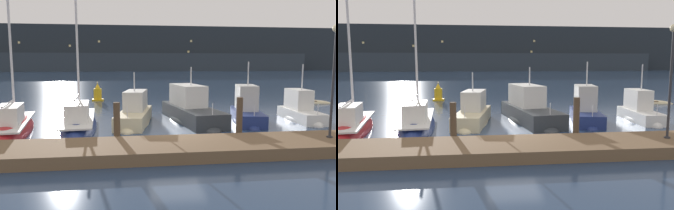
% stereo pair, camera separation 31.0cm
% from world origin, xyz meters
% --- Properties ---
extents(ground_plane, '(400.00, 400.00, 0.00)m').
position_xyz_m(ground_plane, '(0.00, 0.00, 0.00)').
color(ground_plane, navy).
extents(dock, '(25.76, 2.80, 0.45)m').
position_xyz_m(dock, '(0.00, -2.46, 0.23)').
color(dock, brown).
rests_on(dock, ground).
extents(mooring_pile_1, '(0.28, 0.28, 1.84)m').
position_xyz_m(mooring_pile_1, '(-2.68, -0.81, 0.92)').
color(mooring_pile_1, '#4C3D2D').
rests_on(mooring_pile_1, ground).
extents(mooring_pile_2, '(0.28, 0.28, 1.98)m').
position_xyz_m(mooring_pile_2, '(2.68, -0.81, 0.99)').
color(mooring_pile_2, '#4C3D2D').
rests_on(mooring_pile_2, ground).
extents(sailboat_berth_1, '(2.85, 7.62, 11.31)m').
position_xyz_m(sailboat_berth_1, '(-7.97, 2.66, 0.15)').
color(sailboat_berth_1, red).
rests_on(sailboat_berth_1, ground).
extents(sailboat_berth_2, '(2.38, 8.01, 9.63)m').
position_xyz_m(sailboat_berth_2, '(-4.80, 3.35, 0.15)').
color(sailboat_berth_2, navy).
rests_on(sailboat_berth_2, ground).
extents(motorboat_berth_3, '(2.64, 5.87, 3.51)m').
position_xyz_m(motorboat_berth_3, '(-1.78, 4.09, 0.33)').
color(motorboat_berth_3, beige).
rests_on(motorboat_berth_3, ground).
extents(motorboat_berth_4, '(3.10, 7.59, 3.81)m').
position_xyz_m(motorboat_berth_4, '(1.61, 4.56, 0.39)').
color(motorboat_berth_4, '#2D3338').
rests_on(motorboat_berth_4, ground).
extents(motorboat_berth_5, '(2.50, 5.08, 4.03)m').
position_xyz_m(motorboat_berth_5, '(4.80, 3.70, 0.42)').
color(motorboat_berth_5, navy).
rests_on(motorboat_berth_5, ground).
extents(motorboat_berth_6, '(1.76, 4.63, 4.02)m').
position_xyz_m(motorboat_berth_6, '(8.25, 3.82, 0.30)').
color(motorboat_berth_6, white).
rests_on(motorboat_berth_6, ground).
extents(channel_buoy, '(1.09, 1.09, 1.75)m').
position_xyz_m(channel_buoy, '(-4.76, 15.93, 0.63)').
color(channel_buoy, gold).
rests_on(channel_buoy, ground).
extents(dock_lamppost, '(0.32, 0.32, 4.55)m').
position_xyz_m(dock_lamppost, '(5.97, -2.43, 3.45)').
color(dock_lamppost, '#2D2D33').
rests_on(dock_lamppost, dock).
extents(hillside_backdrop, '(240.00, 23.00, 18.21)m').
position_xyz_m(hillside_backdrop, '(-0.03, 126.55, 8.40)').
color(hillside_backdrop, '#232B33').
rests_on(hillside_backdrop, ground).
extents(rowboat_adrift, '(3.22, 2.13, 0.56)m').
position_xyz_m(rowboat_adrift, '(13.79, 11.61, 0.00)').
color(rowboat_adrift, beige).
rests_on(rowboat_adrift, ground).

